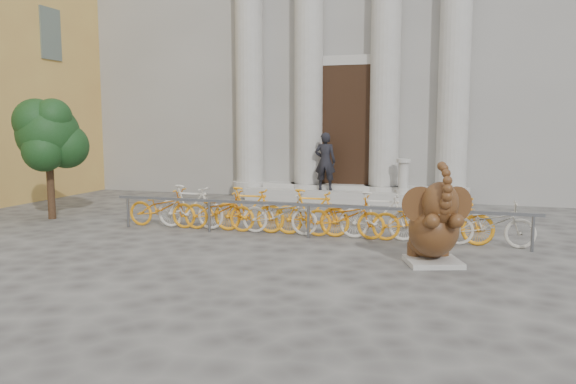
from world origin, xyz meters
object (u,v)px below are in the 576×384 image
(elephant_statue, at_px, (435,228))
(tree, at_px, (49,136))
(bike_rack, at_px, (311,213))
(pedestrian, at_px, (325,161))

(elephant_statue, distance_m, tree, 9.74)
(elephant_statue, xyz_separation_m, tree, (-9.43, 1.94, 1.45))
(bike_rack, height_order, tree, tree)
(tree, bearing_deg, pedestrian, 41.56)
(tree, relative_size, pedestrian, 1.69)
(bike_rack, relative_size, pedestrian, 5.12)
(elephant_statue, relative_size, tree, 0.59)
(bike_rack, height_order, pedestrian, pedestrian)
(bike_rack, distance_m, pedestrian, 5.44)
(elephant_statue, xyz_separation_m, pedestrian, (-3.61, 7.10, 0.60))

